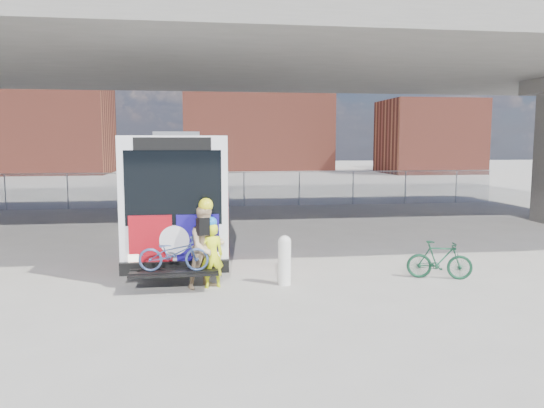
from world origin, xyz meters
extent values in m
plane|color=#9E9991|center=(0.00, 0.00, 0.00)|extent=(160.00, 160.00, 0.00)
cube|color=silver|center=(-2.00, 2.51, 1.95)|extent=(2.55, 12.00, 3.20)
cube|color=black|center=(-2.00, 3.01, 2.59)|extent=(2.61, 11.00, 1.28)
cube|color=black|center=(-2.00, -3.44, 2.33)|extent=(2.24, 0.12, 1.76)
cube|color=black|center=(-2.00, -3.44, 3.36)|extent=(1.78, 0.12, 0.30)
cube|color=black|center=(-2.00, -3.54, 0.45)|extent=(2.55, 0.20, 0.30)
cube|color=maroon|center=(-2.55, -3.51, 1.10)|extent=(1.00, 0.08, 1.20)
cube|color=navy|center=(-1.45, -3.51, 1.10)|extent=(1.00, 0.08, 1.20)
cylinder|color=silver|center=(-2.00, -3.53, 1.10)|extent=(0.70, 0.06, 0.70)
cube|color=gray|center=(-2.00, 2.51, 3.62)|extent=(1.28, 7.20, 0.14)
cube|color=black|center=(-2.00, -4.04, 0.45)|extent=(2.00, 0.70, 0.06)
cylinder|color=black|center=(-3.15, -1.89, 0.50)|extent=(0.30, 1.00, 1.00)
cylinder|color=black|center=(-0.85, -1.89, 0.50)|extent=(0.30, 1.00, 1.00)
cylinder|color=black|center=(-3.15, 6.71, 0.50)|extent=(0.30, 1.00, 1.00)
cylinder|color=black|center=(-0.85, 6.71, 0.50)|extent=(0.30, 1.00, 1.00)
cube|color=maroon|center=(-3.30, -1.29, 1.30)|extent=(0.06, 2.60, 1.70)
cube|color=navy|center=(-3.30, 0.31, 1.30)|extent=(0.06, 1.40, 1.70)
cube|color=maroon|center=(-0.70, -1.29, 1.30)|extent=(0.06, 2.60, 1.70)
cube|color=navy|center=(-0.70, 0.31, 1.30)|extent=(0.06, 1.40, 1.70)
imported|color=#3A507F|center=(-2.00, -4.04, 0.90)|extent=(1.63, 0.69, 0.83)
cube|color=#605E59|center=(0.00, 4.00, 6.75)|extent=(40.00, 16.00, 1.50)
cube|color=#605E59|center=(0.00, 4.00, 7.55)|extent=(40.00, 0.60, 0.80)
cylinder|color=gray|center=(-8.00, 12.00, 0.90)|extent=(0.06, 0.06, 1.80)
cylinder|color=gray|center=(-4.00, 12.00, 0.90)|extent=(0.06, 0.06, 1.80)
cylinder|color=gray|center=(0.00, 12.00, 0.90)|extent=(0.06, 0.06, 1.80)
cylinder|color=gray|center=(4.00, 12.00, 0.90)|extent=(0.06, 0.06, 1.80)
cylinder|color=gray|center=(8.00, 12.00, 0.90)|extent=(0.06, 0.06, 1.80)
cylinder|color=gray|center=(12.00, 12.00, 0.90)|extent=(0.06, 0.06, 1.80)
plane|color=gray|center=(0.00, 12.00, 0.90)|extent=(30.00, 0.00, 30.00)
cube|color=gray|center=(0.00, 12.00, 1.82)|extent=(30.00, 0.05, 0.04)
cube|color=brown|center=(-18.00, 45.00, 5.00)|extent=(14.00, 10.00, 10.00)
cube|color=brown|center=(6.00, 52.00, 6.00)|extent=(18.00, 12.00, 12.00)
cube|color=brown|center=(24.00, 40.00, 4.00)|extent=(10.00, 8.00, 8.00)
cylinder|color=brown|center=(14.00, 55.00, 12.50)|extent=(2.20, 2.20, 25.00)
cylinder|color=silver|center=(0.59, -3.79, 0.52)|extent=(0.31, 0.31, 1.04)
sphere|color=silver|center=(0.59, -3.79, 1.04)|extent=(0.31, 0.31, 0.31)
imported|color=#E8F91A|center=(-1.14, -3.79, 0.76)|extent=(0.62, 0.48, 1.53)
sphere|color=blue|center=(-1.14, -3.79, 1.55)|extent=(0.26, 0.26, 0.26)
imported|color=#CFAF85|center=(-1.26, -3.79, 0.97)|extent=(1.18, 1.11, 1.93)
sphere|color=yellow|center=(-1.26, -3.79, 1.95)|extent=(0.33, 0.33, 0.33)
cube|color=black|center=(-1.33, -3.96, 1.48)|extent=(0.32, 0.28, 0.40)
imported|color=#144029|center=(4.51, -3.79, 0.48)|extent=(1.65, 0.94, 0.95)
camera|label=1|loc=(-1.43, -16.02, 3.39)|focal=35.00mm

